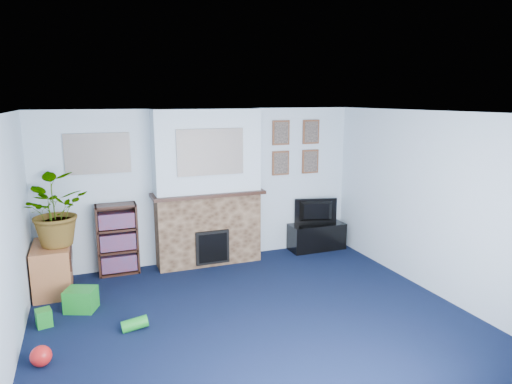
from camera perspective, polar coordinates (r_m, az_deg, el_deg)
name	(u,v)px	position (r m, az deg, el deg)	size (l,w,h in m)	color
floor	(255,320)	(5.56, -0.13, -15.71)	(5.00, 4.50, 0.01)	black
ceiling	(255,113)	(4.94, -0.14, 9.86)	(5.00, 4.50, 0.01)	white
wall_back	(204,186)	(7.21, -6.49, 0.76)	(5.00, 0.04, 2.40)	silver
wall_front	(374,305)	(3.24, 14.55, -13.46)	(5.00, 0.04, 2.40)	silver
wall_left	(4,247)	(4.87, -29.00, -6.01)	(0.04, 4.50, 2.40)	silver
wall_right	(433,203)	(6.42, 21.23, -1.33)	(0.04, 4.50, 2.40)	silver
chimney_breast	(208,189)	(7.02, -6.06, 0.33)	(1.72, 0.50, 2.40)	brown
collage_main	(211,152)	(6.73, -5.71, 4.99)	(1.00, 0.03, 0.68)	gray
collage_left	(98,154)	(6.90, -19.17, 4.56)	(0.90, 0.03, 0.58)	gray
portrait_tl	(281,133)	(7.51, 3.13, 7.41)	(0.30, 0.03, 0.40)	brown
portrait_tr	(311,132)	(7.75, 6.88, 7.47)	(0.30, 0.03, 0.40)	brown
portrait_bl	(281,163)	(7.57, 3.09, 3.63)	(0.30, 0.03, 0.40)	brown
portrait_br	(310,161)	(7.81, 6.79, 3.81)	(0.30, 0.03, 0.40)	brown
tv_stand	(317,236)	(7.93, 7.57, -5.53)	(0.95, 0.40, 0.45)	black
television	(317,212)	(7.83, 7.59, -2.44)	(0.74, 0.10, 0.42)	black
bookshelf	(118,241)	(7.04, -16.91, -5.83)	(0.58, 0.28, 1.05)	black
sideboard	(52,266)	(6.75, -24.11, -8.46)	(0.46, 0.83, 0.65)	#A85F36
potted_plant	(51,211)	(6.49, -24.25, -2.20)	(0.84, 0.73, 0.93)	#26661E
mantel_clock	(206,188)	(6.96, -6.27, 0.53)	(0.11, 0.07, 0.16)	gold
mantel_candle	(230,185)	(7.06, -3.27, 0.83)	(0.05, 0.05, 0.16)	#B2BFC6
mantel_teddy	(170,191)	(6.85, -10.75, 0.17)	(0.13, 0.13, 0.13)	gray
mantel_can	(251,185)	(7.18, -0.67, 0.86)	(0.06, 0.06, 0.12)	#198C26
green_crate	(81,299)	(6.11, -21.03, -12.43)	(0.35, 0.28, 0.28)	#198C26
toy_ball	(41,357)	(5.14, -25.28, -18.17)	(0.20, 0.20, 0.20)	red
toy_block	(44,317)	(5.90, -25.00, -13.98)	(0.16, 0.16, 0.20)	#198C26
toy_tube	(135,324)	(5.49, -14.90, -15.66)	(0.13, 0.13, 0.29)	#198C26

